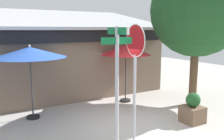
{
  "coord_description": "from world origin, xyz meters",
  "views": [
    {
      "loc": [
        -4.34,
        -5.99,
        2.98
      ],
      "look_at": [
        -0.16,
        1.2,
        1.6
      ],
      "focal_mm": 39.07,
      "sensor_mm": 36.0,
      "label": 1
    }
  ],
  "objects_px": {
    "patio_umbrella_royal_blue_left": "(30,53)",
    "sidewalk_planter": "(193,110)",
    "street_sign_post": "(117,79)",
    "stop_sign": "(135,61)",
    "patio_umbrella_crimson_center": "(126,50)",
    "shade_tree": "(203,12)"
  },
  "relations": [
    {
      "from": "stop_sign",
      "to": "patio_umbrella_royal_blue_left",
      "type": "xyz_separation_m",
      "value": [
        -1.89,
        3.25,
        0.03
      ]
    },
    {
      "from": "sidewalk_planter",
      "to": "patio_umbrella_royal_blue_left",
      "type": "bearing_deg",
      "value": 145.55
    },
    {
      "from": "shade_tree",
      "to": "stop_sign",
      "type": "bearing_deg",
      "value": -160.04
    },
    {
      "from": "street_sign_post",
      "to": "patio_umbrella_royal_blue_left",
      "type": "relative_size",
      "value": 1.22
    },
    {
      "from": "street_sign_post",
      "to": "patio_umbrella_royal_blue_left",
      "type": "bearing_deg",
      "value": 109.49
    },
    {
      "from": "street_sign_post",
      "to": "sidewalk_planter",
      "type": "bearing_deg",
      "value": 8.45
    },
    {
      "from": "street_sign_post",
      "to": "shade_tree",
      "type": "height_order",
      "value": "shade_tree"
    },
    {
      "from": "stop_sign",
      "to": "street_sign_post",
      "type": "bearing_deg",
      "value": -161.85
    },
    {
      "from": "patio_umbrella_royal_blue_left",
      "to": "patio_umbrella_crimson_center",
      "type": "distance_m",
      "value": 3.81
    },
    {
      "from": "street_sign_post",
      "to": "sidewalk_planter",
      "type": "relative_size",
      "value": 3.09
    },
    {
      "from": "street_sign_post",
      "to": "patio_umbrella_royal_blue_left",
      "type": "distance_m",
      "value": 3.7
    },
    {
      "from": "stop_sign",
      "to": "patio_umbrella_royal_blue_left",
      "type": "distance_m",
      "value": 3.76
    },
    {
      "from": "patio_umbrella_crimson_center",
      "to": "shade_tree",
      "type": "xyz_separation_m",
      "value": [
        2.33,
        -1.79,
        1.49
      ]
    },
    {
      "from": "stop_sign",
      "to": "shade_tree",
      "type": "relative_size",
      "value": 0.57
    },
    {
      "from": "patio_umbrella_royal_blue_left",
      "to": "sidewalk_planter",
      "type": "distance_m",
      "value": 5.61
    },
    {
      "from": "street_sign_post",
      "to": "stop_sign",
      "type": "height_order",
      "value": "stop_sign"
    },
    {
      "from": "patio_umbrella_royal_blue_left",
      "to": "patio_umbrella_crimson_center",
      "type": "relative_size",
      "value": 1.02
    },
    {
      "from": "street_sign_post",
      "to": "sidewalk_planter",
      "type": "xyz_separation_m",
      "value": [
        3.15,
        0.47,
        -1.43
      ]
    },
    {
      "from": "street_sign_post",
      "to": "patio_umbrella_royal_blue_left",
      "type": "height_order",
      "value": "street_sign_post"
    },
    {
      "from": "street_sign_post",
      "to": "stop_sign",
      "type": "distance_m",
      "value": 0.78
    },
    {
      "from": "patio_umbrella_crimson_center",
      "to": "shade_tree",
      "type": "distance_m",
      "value": 3.29
    },
    {
      "from": "patio_umbrella_crimson_center",
      "to": "sidewalk_planter",
      "type": "xyz_separation_m",
      "value": [
        0.57,
        -3.08,
        -1.73
      ]
    }
  ]
}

